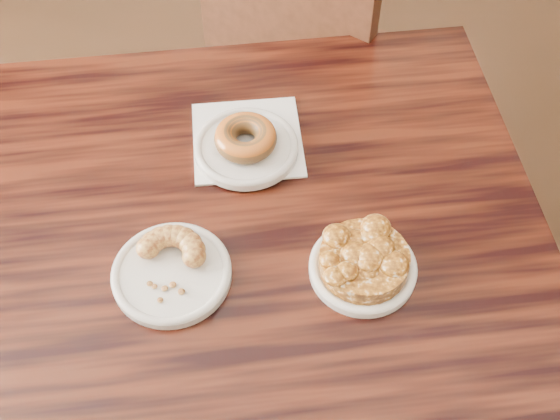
% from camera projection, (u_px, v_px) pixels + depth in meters
% --- Properties ---
extents(cafe_table, '(1.04, 1.04, 0.75)m').
position_uv_depth(cafe_table, '(261.00, 358.00, 1.26)').
color(cafe_table, black).
rests_on(cafe_table, floor).
extents(chair_far, '(0.53, 0.53, 0.90)m').
position_uv_depth(chair_far, '(323.00, 73.00, 1.59)').
color(chair_far, black).
rests_on(chair_far, floor).
extents(napkin, '(0.21, 0.21, 0.00)m').
position_uv_depth(napkin, '(247.00, 140.00, 1.07)').
color(napkin, white).
rests_on(napkin, cafe_table).
extents(plate_donut, '(0.16, 0.16, 0.01)m').
position_uv_depth(plate_donut, '(246.00, 148.00, 1.05)').
color(plate_donut, silver).
rests_on(plate_donut, napkin).
extents(plate_cruller, '(0.16, 0.16, 0.01)m').
position_uv_depth(plate_cruller, '(172.00, 274.00, 0.92)').
color(plate_cruller, silver).
rests_on(plate_cruller, cafe_table).
extents(plate_fritter, '(0.14, 0.14, 0.01)m').
position_uv_depth(plate_fritter, '(363.00, 268.00, 0.93)').
color(plate_fritter, white).
rests_on(plate_fritter, cafe_table).
extents(glazed_donut, '(0.09, 0.09, 0.03)m').
position_uv_depth(glazed_donut, '(246.00, 138.00, 1.03)').
color(glazed_donut, '#984416').
rests_on(glazed_donut, plate_donut).
extents(apple_fritter, '(0.16, 0.16, 0.04)m').
position_uv_depth(apple_fritter, '(364.00, 258.00, 0.91)').
color(apple_fritter, '#472307').
rests_on(apple_fritter, plate_fritter).
extents(cruller_fragment, '(0.11, 0.11, 0.03)m').
position_uv_depth(cruller_fragment, '(170.00, 266.00, 0.91)').
color(cruller_fragment, '#5F2D13').
rests_on(cruller_fragment, plate_cruller).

